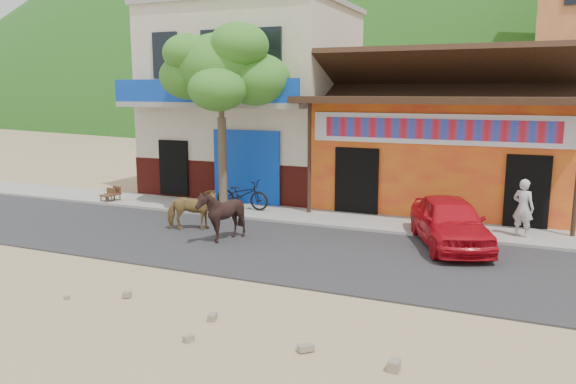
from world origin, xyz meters
name	(u,v)px	position (x,y,z in m)	size (l,w,h in m)	color
ground	(279,286)	(0.00, 0.00, 0.00)	(120.00, 120.00, 0.00)	#9E825B
road	(320,253)	(0.00, 2.50, 0.02)	(60.00, 5.00, 0.04)	#28282B
sidewalk	(360,222)	(0.00, 6.00, 0.06)	(60.00, 2.00, 0.12)	gray
dance_club	(448,154)	(2.00, 10.00, 1.80)	(8.00, 6.00, 3.60)	orange
cafe_building	(255,103)	(-5.50, 10.00, 3.50)	(7.00, 6.00, 7.00)	beige
hillside	(498,27)	(0.00, 70.00, 12.00)	(100.00, 40.00, 24.00)	#194C14
tree	(222,117)	(-4.60, 5.80, 3.12)	(3.00, 3.00, 6.00)	#2D721E
cow_tan	(192,209)	(-4.15, 3.20, 0.64)	(0.65, 1.42, 1.20)	olive
cow_dark	(221,215)	(-2.78, 2.50, 0.75)	(1.15, 1.29, 1.42)	black
red_car	(450,222)	(2.83, 4.39, 0.68)	(1.51, 3.76, 1.28)	red
scooter	(242,194)	(-4.00, 6.00, 0.61)	(0.65, 1.87, 0.98)	black
pedestrian	(523,208)	(4.53, 5.84, 0.90)	(0.57, 0.37, 1.56)	silver
cafe_chair_left	(112,188)	(-8.91, 5.47, 0.58)	(0.43, 0.43, 0.92)	#4B2B19
cafe_chair_right	(107,189)	(-9.00, 5.30, 0.54)	(0.39, 0.39, 0.84)	#483118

